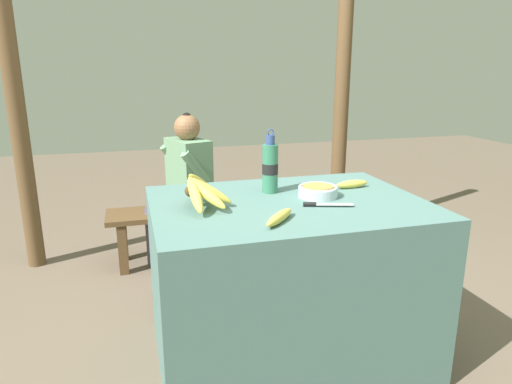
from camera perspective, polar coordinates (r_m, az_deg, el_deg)
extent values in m
plane|color=brown|center=(2.39, 3.72, -19.42)|extent=(12.00, 12.00, 0.00)
cube|color=#4C706B|center=(2.19, 3.89, -11.00)|extent=(1.21, 0.88, 0.78)
sphere|color=#4C381E|center=(1.95, -8.14, 0.12)|extent=(0.05, 0.05, 0.05)
ellipsoid|color=#E0C64C|center=(1.88, -7.61, -0.39)|extent=(0.06, 0.21, 0.14)
ellipsoid|color=#E0C64C|center=(1.90, -6.27, -0.24)|extent=(0.18, 0.19, 0.13)
ellipsoid|color=#E0C64C|center=(1.94, -5.82, 0.22)|extent=(0.21, 0.09, 0.14)
ellipsoid|color=#E0C64C|center=(1.98, -6.36, 0.15)|extent=(0.18, 0.08, 0.10)
ellipsoid|color=#E0C64C|center=(2.01, -6.76, 0.88)|extent=(0.17, 0.17, 0.16)
ellipsoid|color=#E0C64C|center=(2.02, -7.95, 0.63)|extent=(0.08, 0.20, 0.12)
cylinder|color=silver|center=(2.13, 7.74, -0.01)|extent=(0.18, 0.18, 0.04)
torus|color=silver|center=(2.12, 7.76, 0.55)|extent=(0.18, 0.18, 0.02)
cylinder|color=#BC8942|center=(2.12, 7.77, 0.65)|extent=(0.14, 0.14, 0.01)
cylinder|color=#337556|center=(2.16, 1.77, 2.93)|extent=(0.07, 0.07, 0.23)
cylinder|color=black|center=(2.16, 1.77, 2.93)|extent=(0.08, 0.08, 0.05)
cylinder|color=#33477F|center=(2.14, 1.81, 6.53)|extent=(0.04, 0.04, 0.04)
torus|color=#33477F|center=(2.13, 1.81, 7.48)|extent=(0.03, 0.01, 0.03)
ellipsoid|color=#E0C64C|center=(1.77, 2.96, -3.16)|extent=(0.18, 0.19, 0.04)
ellipsoid|color=#E0C64C|center=(2.31, 11.91, 0.98)|extent=(0.18, 0.05, 0.04)
cube|color=#BCBCC1|center=(1.99, 9.80, -1.53)|extent=(0.16, 0.07, 0.00)
cylinder|color=black|center=(1.98, 6.72, -1.53)|extent=(0.06, 0.03, 0.02)
cube|color=brown|center=(3.30, -6.81, -2.26)|extent=(1.32, 0.32, 0.04)
cube|color=brown|center=(3.22, -16.31, -6.90)|extent=(0.06, 0.06, 0.35)
cube|color=brown|center=(3.38, 3.07, -5.21)|extent=(0.06, 0.06, 0.35)
cube|color=brown|center=(3.44, -16.30, -5.42)|extent=(0.06, 0.06, 0.35)
cube|color=brown|center=(3.59, 1.85, -3.92)|extent=(0.06, 0.06, 0.35)
cylinder|color=#564C60|center=(3.14, -11.48, -6.82)|extent=(0.09, 0.09, 0.39)
cylinder|color=#564C60|center=(3.11, -9.65, -2.94)|extent=(0.31, 0.18, 0.09)
cylinder|color=#564C60|center=(3.30, -12.79, -5.77)|extent=(0.09, 0.09, 0.39)
cylinder|color=#564C60|center=(3.28, -11.06, -2.08)|extent=(0.31, 0.18, 0.09)
cube|color=slate|center=(3.18, -8.38, 2.07)|extent=(0.30, 0.39, 0.50)
cylinder|color=slate|center=(3.01, -7.57, 2.99)|extent=(0.21, 0.13, 0.25)
cylinder|color=slate|center=(3.30, -10.17, 3.96)|extent=(0.21, 0.13, 0.25)
sphere|color=brown|center=(3.13, -8.62, 7.97)|extent=(0.18, 0.18, 0.18)
sphere|color=black|center=(3.12, -8.67, 9.18)|extent=(0.07, 0.07, 0.07)
sphere|color=#4C381E|center=(3.34, -0.71, -0.40)|extent=(0.05, 0.05, 0.05)
ellipsoid|color=#8EA842|center=(3.29, -0.13, -0.61)|extent=(0.07, 0.16, 0.14)
ellipsoid|color=#8EA842|center=(3.32, 0.23, -0.50)|extent=(0.14, 0.12, 0.13)
ellipsoid|color=#8EA842|center=(3.36, 0.46, -0.23)|extent=(0.18, 0.04, 0.14)
ellipsoid|color=#8EA842|center=(3.40, -0.05, -0.06)|extent=(0.15, 0.13, 0.14)
ellipsoid|color=#8EA842|center=(3.41, -0.79, -0.06)|extent=(0.07, 0.18, 0.13)
cylinder|color=brown|center=(3.40, -27.88, 10.03)|extent=(0.12, 0.12, 2.29)
cylinder|color=brown|center=(3.70, 10.67, 11.81)|extent=(0.12, 0.12, 2.29)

